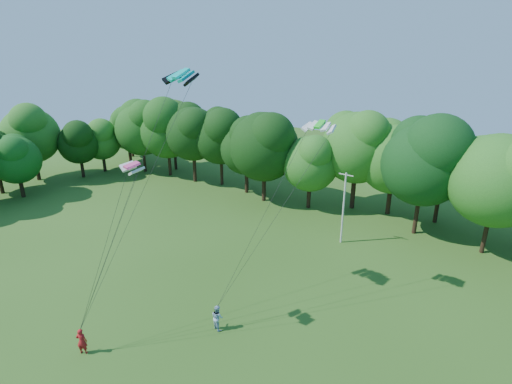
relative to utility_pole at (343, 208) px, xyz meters
The scene contains 9 objects.
utility_pole is the anchor object (origin of this frame).
kite_flyer_left 25.68m from the utility_pole, 107.23° to the right, with size 0.69×0.45×1.89m, color #B0161A.
kite_flyer_right 17.83m from the utility_pole, 96.09° to the right, with size 0.92×0.72×1.90m, color #97B5D2.
kite_teal 21.11m from the utility_pole, 112.89° to the right, with size 2.98×1.70×0.71m.
kite_green 14.08m from the utility_pole, 80.88° to the right, with size 2.31×1.04×0.52m.
kite_pink 22.82m from the utility_pole, 105.14° to the right, with size 2.01×1.34×0.31m.
tree_back_west 34.27m from the utility_pole, 164.49° to the left, with size 8.68×8.68×12.63m.
tree_back_center 9.77m from the utility_pole, 49.11° to the left, with size 9.34×9.34×13.58m.
tree_flank_west 42.07m from the utility_pole, 163.78° to the right, with size 6.77×6.77×9.85m.
Camera 1 is at (13.85, -7.26, 18.91)m, focal length 28.00 mm.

